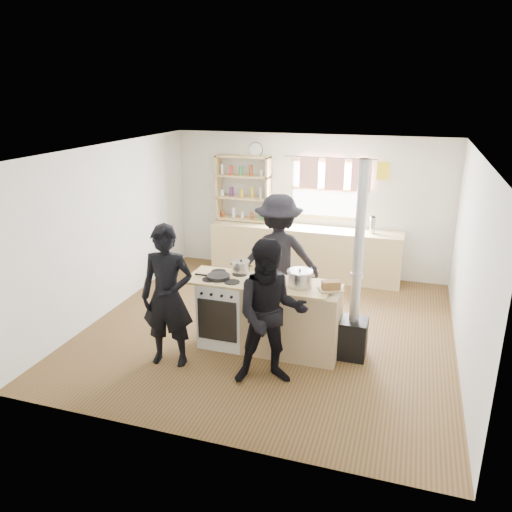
# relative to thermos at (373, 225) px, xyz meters

# --- Properties ---
(ground) EXTENTS (5.00, 5.00, 0.01)m
(ground) POSITION_rel_thermos_xyz_m (-1.16, -2.22, -1.04)
(ground) COLOR brown
(ground) RESTS_ON ground
(back_counter) EXTENTS (3.40, 0.55, 0.90)m
(back_counter) POSITION_rel_thermos_xyz_m (-1.16, 0.00, -0.59)
(back_counter) COLOR #D2B97E
(back_counter) RESTS_ON ground
(shelving_unit) EXTENTS (1.00, 0.28, 1.20)m
(shelving_unit) POSITION_rel_thermos_xyz_m (-2.36, 0.12, 0.47)
(shelving_unit) COLOR tan
(shelving_unit) RESTS_ON back_counter
(thermos) EXTENTS (0.10, 0.10, 0.28)m
(thermos) POSITION_rel_thermos_xyz_m (0.00, 0.00, 0.00)
(thermos) COLOR silver
(thermos) RESTS_ON back_counter
(cooking_island) EXTENTS (1.97, 0.64, 0.93)m
(cooking_island) POSITION_rel_thermos_xyz_m (-1.02, -2.77, -0.57)
(cooking_island) COLOR white
(cooking_island) RESTS_ON ground
(skillet_greens) EXTENTS (0.29, 0.29, 0.05)m
(skillet_greens) POSITION_rel_thermos_xyz_m (-1.67, -2.85, -0.08)
(skillet_greens) COLOR black
(skillet_greens) RESTS_ON cooking_island
(roast_tray) EXTENTS (0.39, 0.31, 0.07)m
(roast_tray) POSITION_rel_thermos_xyz_m (-1.13, -2.78, -0.07)
(roast_tray) COLOR silver
(roast_tray) RESTS_ON cooking_island
(stockpot_stove) EXTENTS (0.23, 0.23, 0.19)m
(stockpot_stove) POSITION_rel_thermos_xyz_m (-1.47, -2.56, -0.03)
(stockpot_stove) COLOR silver
(stockpot_stove) RESTS_ON cooking_island
(stockpot_counter) EXTENTS (0.31, 0.31, 0.23)m
(stockpot_counter) POSITION_rel_thermos_xyz_m (-0.62, -2.79, -0.00)
(stockpot_counter) COLOR #B1B1B4
(stockpot_counter) RESTS_ON cooking_island
(bread_board) EXTENTS (0.34, 0.29, 0.12)m
(bread_board) POSITION_rel_thermos_xyz_m (-0.23, -2.80, -0.06)
(bread_board) COLOR tan
(bread_board) RESTS_ON cooking_island
(flue_heater) EXTENTS (0.35, 0.35, 2.50)m
(flue_heater) POSITION_rel_thermos_xyz_m (0.05, -2.66, -0.39)
(flue_heater) COLOR black
(flue_heater) RESTS_ON ground
(person_near_left) EXTENTS (0.70, 0.51, 1.76)m
(person_near_left) POSITION_rel_thermos_xyz_m (-2.08, -3.47, -0.16)
(person_near_left) COLOR black
(person_near_left) RESTS_ON ground
(person_near_right) EXTENTS (1.00, 0.89, 1.72)m
(person_near_right) POSITION_rel_thermos_xyz_m (-0.79, -3.51, -0.18)
(person_near_right) COLOR black
(person_near_right) RESTS_ON ground
(person_far) EXTENTS (1.34, 0.99, 1.84)m
(person_far) POSITION_rel_thermos_xyz_m (-1.17, -1.76, -0.12)
(person_far) COLOR black
(person_far) RESTS_ON ground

